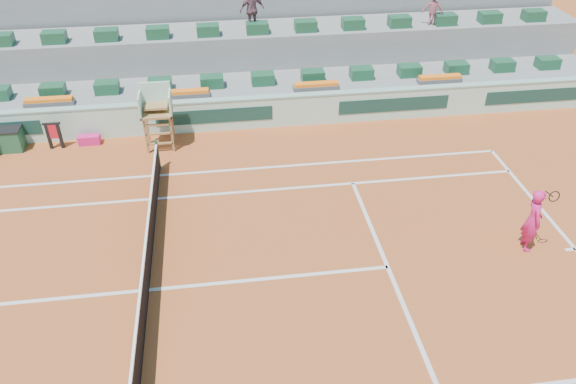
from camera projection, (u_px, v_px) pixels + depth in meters
name	position (u px, v px, depth m)	size (l,w,h in m)	color
ground	(149.00, 290.00, 14.56)	(90.00, 90.00, 0.00)	#9E471E
seating_tier_lower	(164.00, 94.00, 22.91)	(36.00, 4.00, 1.20)	gray
seating_tier_upper	(163.00, 63.00, 23.81)	(36.00, 2.40, 2.60)	gray
stadium_back_wall	(162.00, 29.00, 24.59)	(36.00, 0.40, 4.40)	gray
player_bag	(89.00, 140.00, 20.67)	(0.78, 0.35, 0.35)	#DB1C71
spectator_mid	(252.00, 10.00, 22.67)	(1.05, 0.44, 1.79)	#6A4753
spectator_right	(433.00, 8.00, 23.50)	(0.91, 0.53, 1.41)	#8B454F
court_lines	(149.00, 290.00, 14.56)	(23.89, 11.09, 0.01)	silver
tennis_net	(146.00, 275.00, 14.26)	(0.10, 11.97, 1.10)	black
advertising_hoarding	(162.00, 118.00, 21.10)	(36.00, 0.34, 1.26)	#ADDAC0
umpire_chair	(156.00, 108.00, 19.77)	(1.10, 0.90, 2.40)	olive
seat_row_lower	(160.00, 84.00, 21.71)	(32.90, 0.60, 0.44)	#184A2D
seat_row_upper	(158.00, 32.00, 22.45)	(32.90, 0.60, 0.44)	#184A2D
flower_planters	(119.00, 98.00, 20.94)	(26.80, 0.36, 0.28)	#525252
drink_cooler_a	(11.00, 139.00, 20.21)	(0.84, 0.72, 0.84)	#194D31
towel_rack	(54.00, 134.00, 20.17)	(0.62, 0.10, 1.03)	black
tennis_player	(533.00, 220.00, 15.43)	(0.59, 0.95, 2.28)	#DB1C71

